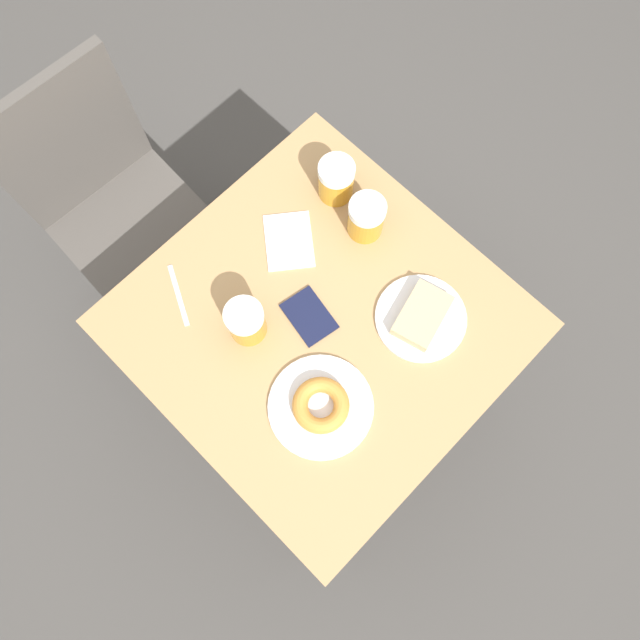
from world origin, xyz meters
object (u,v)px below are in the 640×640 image
object	(u,v)px
chair	(104,189)
napkin_folded	(289,241)
fork	(178,295)
plate_with_cake	(421,317)
plate_with_donut	(321,406)
beer_mug_right	(336,180)
beer_mug_left	(246,322)
beer_mug_center	(366,218)
passport_near_edge	(309,316)

from	to	relation	value
chair	napkin_folded	bearing A→B (deg)	-66.51
napkin_folded	fork	world-z (taller)	same
plate_with_cake	plate_with_donut	world-z (taller)	plate_with_donut
chair	fork	world-z (taller)	chair
plate_with_cake	plate_with_donut	distance (m)	0.32
beer_mug_right	fork	distance (m)	0.47
beer_mug_left	napkin_folded	xyz separation A→B (m)	(0.22, 0.09, -0.06)
chair	beer_mug_left	size ratio (longest dim) A/B	7.84
chair	plate_with_cake	world-z (taller)	chair
plate_with_cake	beer_mug_center	xyz separation A→B (m)	(0.08, 0.26, 0.04)
chair	beer_mug_right	bearing A→B (deg)	-51.42
plate_with_cake	beer_mug_left	bearing A→B (deg)	138.05
beer_mug_left	passport_near_edge	xyz separation A→B (m)	(0.12, -0.08, -0.05)
beer_mug_right	fork	bearing A→B (deg)	170.88
chair	napkin_folded	size ratio (longest dim) A/B	4.77
plate_with_donut	beer_mug_center	xyz separation A→B (m)	(0.39, 0.24, 0.04)
beer_mug_center	passport_near_edge	distance (m)	0.27
plate_with_cake	passport_near_edge	world-z (taller)	plate_with_cake
beer_mug_center	passport_near_edge	xyz separation A→B (m)	(-0.26, -0.06, -0.05)
beer_mug_left	beer_mug_right	size ratio (longest dim) A/B	1.00
beer_mug_center	napkin_folded	size ratio (longest dim) A/B	0.61
beer_mug_center	passport_near_edge	size ratio (longest dim) A/B	0.82
chair	plate_with_donut	distance (m)	0.91
chair	plate_with_donut	xyz separation A→B (m)	(-0.03, -0.89, 0.18)
beer_mug_center	fork	size ratio (longest dim) A/B	0.77
beer_mug_left	chair	bearing A→B (deg)	88.65
plate_with_donut	beer_mug_left	world-z (taller)	beer_mug_left
beer_mug_right	chair	bearing A→B (deg)	125.96
beer_mug_right	plate_with_donut	bearing A→B (deg)	-139.33
passport_near_edge	chair	bearing A→B (deg)	98.36
beer_mug_left	beer_mug_right	bearing A→B (deg)	14.69
chair	beer_mug_center	bearing A→B (deg)	-58.24
beer_mug_center	beer_mug_right	distance (m)	0.12
plate_with_cake	fork	xyz separation A→B (m)	(-0.36, 0.45, -0.01)
chair	beer_mug_center	size ratio (longest dim) A/B	7.84
beer_mug_left	beer_mug_right	distance (m)	0.42
plate_with_donut	fork	xyz separation A→B (m)	(-0.05, 0.43, -0.01)
plate_with_donut	fork	size ratio (longest dim) A/B	1.61
plate_with_donut	beer_mug_left	size ratio (longest dim) A/B	2.09
plate_with_donut	beer_mug_center	distance (m)	0.46
beer_mug_right	napkin_folded	distance (m)	0.19
napkin_folded	fork	bearing A→B (deg)	162.87
plate_with_donut	napkin_folded	xyz separation A→B (m)	(0.24, 0.34, -0.01)
plate_with_donut	beer_mug_right	size ratio (longest dim) A/B	2.09
chair	napkin_folded	xyz separation A→B (m)	(0.21, -0.55, 0.17)
beer_mug_center	fork	distance (m)	0.49
beer_mug_left	plate_with_donut	bearing A→B (deg)	-92.92
napkin_folded	fork	xyz separation A→B (m)	(-0.28, 0.09, -0.00)
chair	beer_mug_right	world-z (taller)	chair
plate_with_donut	beer_mug_center	world-z (taller)	beer_mug_center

